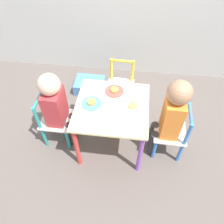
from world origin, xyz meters
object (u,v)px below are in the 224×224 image
at_px(child_right, 171,114).
at_px(chair_yellow, 120,86).
at_px(chair_blue, 172,133).
at_px(plate_right, 133,107).
at_px(kids_table, 112,112).
at_px(plate_back, 114,91).
at_px(storage_bin, 90,85).
at_px(chair_teal, 54,120).
at_px(plate_left, 92,103).
at_px(child_left, 56,104).

bearing_deg(child_right, chair_yellow, -139.04).
distance_m(chair_blue, plate_right, 0.43).
height_order(kids_table, child_right, child_right).
distance_m(plate_right, plate_back, 0.22).
distance_m(child_right, plate_back, 0.48).
bearing_deg(plate_right, storage_bin, 125.94).
height_order(chair_teal, child_right, child_right).
height_order(chair_teal, chair_blue, same).
distance_m(chair_blue, plate_left, 0.72).
bearing_deg(plate_left, plate_right, -0.00).
height_order(kids_table, plate_back, plate_back).
bearing_deg(child_left, child_right, -90.69).
xyz_separation_m(chair_blue, storage_bin, (-0.85, 0.70, -0.18)).
xyz_separation_m(chair_yellow, plate_back, (-0.02, -0.35, 0.26)).
bearing_deg(plate_right, plate_back, 135.00).
height_order(plate_right, plate_back, same).
height_order(child_right, storage_bin, child_right).
bearing_deg(plate_back, plate_right, -45.00).
relative_size(kids_table, plate_back, 3.72).
xyz_separation_m(child_left, plate_right, (0.61, -0.00, 0.05)).
relative_size(chair_blue, plate_right, 3.31).
bearing_deg(chair_blue, kids_table, -90.00).
distance_m(chair_teal, child_right, 0.99).
distance_m(plate_left, storage_bin, 0.84).
height_order(child_left, child_right, child_right).
relative_size(plate_left, storage_bin, 0.48).
relative_size(chair_blue, chair_yellow, 1.00).
height_order(chair_blue, chair_yellow, same).
bearing_deg(chair_yellow, plate_back, -91.11).
bearing_deg(child_right, chair_teal, -89.26).
height_order(chair_teal, plate_left, plate_left).
xyz_separation_m(chair_blue, plate_right, (-0.35, 0.01, 0.26)).
height_order(chair_teal, plate_right, plate_right).
bearing_deg(storage_bin, plate_back, -57.28).
bearing_deg(plate_left, chair_teal, 179.94).
bearing_deg(chair_blue, chair_yellow, -135.51).
bearing_deg(plate_back, plate_left, -135.00).
distance_m(child_left, storage_bin, 0.80).
bearing_deg(child_right, chair_blue, 90.00).
bearing_deg(chair_teal, plate_left, -90.02).
relative_size(chair_yellow, plate_right, 3.31).
relative_size(child_left, storage_bin, 2.26).
height_order(child_left, storage_bin, child_left).
bearing_deg(plate_right, child_left, 179.97).
height_order(chair_teal, storage_bin, chair_teal).
relative_size(child_left, plate_left, 4.76).
bearing_deg(chair_yellow, plate_left, -107.12).
bearing_deg(plate_right, chair_yellow, 105.10).
bearing_deg(plate_left, plate_back, 45.00).
relative_size(plate_left, plate_right, 1.03).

